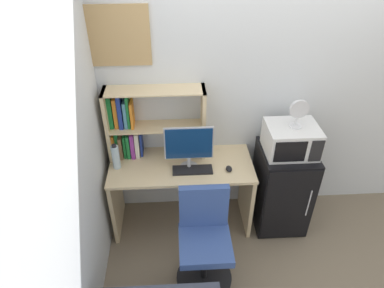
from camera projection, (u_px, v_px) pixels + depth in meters
wall_back at (314, 94)px, 3.23m from camera, size 6.40×0.04×2.60m
wall_left at (47, 243)px, 1.81m from camera, size 0.04×4.40×2.60m
desk at (182, 183)px, 3.35m from camera, size 1.35×0.59×0.77m
hutch_bookshelf at (139, 125)px, 3.16m from camera, size 0.90×0.23×0.69m
monitor at (189, 146)px, 3.04m from camera, size 0.44×0.17×0.44m
keyboard at (193, 170)px, 3.13m from camera, size 0.37×0.13×0.02m
computer_mouse at (229, 169)px, 3.13m from camera, size 0.06×0.09×0.04m
water_bottle at (116, 157)px, 3.11m from camera, size 0.07×0.07×0.25m
mini_fridge at (282, 188)px, 3.42m from camera, size 0.50×0.55×0.89m
microwave at (291, 139)px, 3.09m from camera, size 0.46×0.39×0.27m
desk_fan at (298, 112)px, 2.92m from camera, size 0.17×0.11×0.26m
desk_chair at (204, 244)px, 2.90m from camera, size 0.49×0.49×0.93m
wall_corkboard at (114, 36)px, 2.78m from camera, size 0.58×0.02×0.50m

